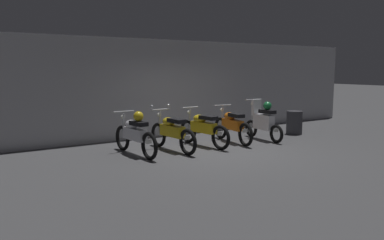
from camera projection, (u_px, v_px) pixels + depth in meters
ground_plane at (219, 151)px, 9.69m from camera, size 80.00×80.00×0.00m
back_wall at (165, 88)px, 11.87m from camera, size 16.00×0.30×2.96m
motorbike_slot_0 at (135, 134)px, 9.18m from camera, size 0.56×1.95×1.08m
motorbike_slot_1 at (172, 132)px, 9.67m from camera, size 0.59×1.95×1.15m
motorbike_slot_2 at (203, 128)px, 10.25m from camera, size 0.56×1.94×1.03m
motorbike_slot_3 at (232, 125)px, 10.79m from camera, size 0.56×1.95×1.03m
motorbike_slot_4 at (263, 121)px, 11.14m from camera, size 0.56×1.68×1.18m
trash_bin at (294, 123)px, 12.16m from camera, size 0.50×0.50×0.74m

